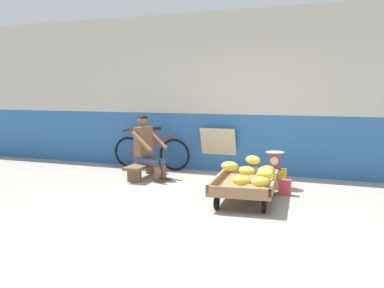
# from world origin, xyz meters

# --- Properties ---
(ground_plane) EXTENTS (80.00, 80.00, 0.00)m
(ground_plane) POSITION_xyz_m (0.00, 0.00, 0.00)
(ground_plane) COLOR gray
(back_wall) EXTENTS (16.00, 0.30, 3.07)m
(back_wall) POSITION_xyz_m (0.00, 2.72, 1.54)
(back_wall) COLOR #2D609E
(back_wall) RESTS_ON ground
(banana_cart) EXTENTS (0.97, 1.51, 0.36)m
(banana_cart) POSITION_xyz_m (0.39, 0.59, 0.24)
(banana_cart) COLOR #8E6B47
(banana_cart) RESTS_ON ground
(banana_pile) EXTENTS (0.75, 1.19, 0.26)m
(banana_pile) POSITION_xyz_m (0.52, 0.50, 0.46)
(banana_pile) COLOR yellow
(banana_pile) RESTS_ON banana_cart
(low_bench) EXTENTS (0.35, 1.11, 0.27)m
(low_bench) POSITION_xyz_m (-1.73, 1.52, 0.20)
(low_bench) COLOR brown
(low_bench) RESTS_ON ground
(vendor_seated) EXTENTS (0.73, 0.59, 1.14)m
(vendor_seated) POSITION_xyz_m (-1.64, 1.50, 0.57)
(vendor_seated) COLOR brown
(vendor_seated) RESTS_ON ground
(plastic_crate) EXTENTS (0.36, 0.28, 0.30)m
(plastic_crate) POSITION_xyz_m (0.64, 1.58, 0.15)
(plastic_crate) COLOR gold
(plastic_crate) RESTS_ON ground
(weighing_scale) EXTENTS (0.30, 0.30, 0.29)m
(weighing_scale) POSITION_xyz_m (0.64, 1.58, 0.45)
(weighing_scale) COLOR #28282D
(weighing_scale) RESTS_ON plastic_crate
(bicycle_near_left) EXTENTS (1.66, 0.48, 0.86)m
(bicycle_near_left) POSITION_xyz_m (-1.97, 2.32, 0.35)
(bicycle_near_left) COLOR black
(bicycle_near_left) RESTS_ON ground
(sign_board) EXTENTS (0.70, 0.29, 0.87)m
(sign_board) POSITION_xyz_m (-0.61, 2.55, 0.43)
(sign_board) COLOR #C6B289
(sign_board) RESTS_ON ground
(shopping_bag) EXTENTS (0.18, 0.12, 0.24)m
(shopping_bag) POSITION_xyz_m (0.87, 1.14, 0.12)
(shopping_bag) COLOR #D13D4C
(shopping_bag) RESTS_ON ground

